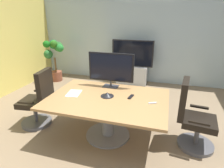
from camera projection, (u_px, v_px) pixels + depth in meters
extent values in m
plane|color=#7A664C|center=(106.00, 138.00, 3.23)|extent=(7.31, 7.31, 0.00)
cube|color=#9EB2B7|center=(139.00, 38.00, 5.59)|extent=(6.27, 0.10, 2.63)
cube|color=olive|center=(108.00, 99.00, 3.07)|extent=(1.93, 1.34, 0.04)
cylinder|color=slate|center=(108.00, 118.00, 3.20)|extent=(0.20, 0.20, 0.68)
cylinder|color=slate|center=(108.00, 134.00, 3.31)|extent=(0.76, 0.76, 0.03)
cylinder|color=#4C4C51|center=(37.00, 122.00, 3.65)|extent=(0.56, 0.56, 0.06)
cylinder|color=#4C4C51|center=(35.00, 113.00, 3.58)|extent=(0.07, 0.07, 0.36)
cube|color=black|center=(34.00, 102.00, 3.50)|extent=(0.54, 0.54, 0.10)
cube|color=black|center=(45.00, 87.00, 3.34)|extent=(0.15, 0.46, 0.60)
cube|color=black|center=(41.00, 91.00, 3.70)|extent=(0.28, 0.08, 0.03)
cube|color=black|center=(25.00, 103.00, 3.22)|extent=(0.28, 0.08, 0.03)
cylinder|color=#4C4C51|center=(195.00, 144.00, 3.03)|extent=(0.56, 0.56, 0.06)
cylinder|color=#4C4C51|center=(197.00, 133.00, 2.96)|extent=(0.07, 0.07, 0.36)
cube|color=black|center=(199.00, 121.00, 2.88)|extent=(0.54, 0.54, 0.10)
cube|color=black|center=(184.00, 99.00, 2.86)|extent=(0.15, 0.46, 0.60)
cube|color=black|center=(199.00, 123.00, 2.62)|extent=(0.28, 0.08, 0.03)
cube|color=black|center=(199.00, 107.00, 3.07)|extent=(0.28, 0.08, 0.03)
cube|color=#333338|center=(111.00, 86.00, 3.52)|extent=(0.28, 0.18, 0.02)
cylinder|color=#333338|center=(111.00, 83.00, 3.50)|extent=(0.04, 0.04, 0.10)
cube|color=black|center=(111.00, 67.00, 3.40)|extent=(0.84, 0.04, 0.52)
cube|color=black|center=(111.00, 67.00, 3.39)|extent=(0.77, 0.01, 0.47)
cube|color=#B7BABC|center=(132.00, 75.00, 5.68)|extent=(0.90, 0.36, 0.55)
cube|color=black|center=(132.00, 53.00, 5.43)|extent=(1.20, 0.06, 0.76)
cube|color=black|center=(132.00, 53.00, 5.40)|extent=(1.12, 0.01, 0.69)
cylinder|color=brown|center=(57.00, 76.00, 5.96)|extent=(0.34, 0.34, 0.30)
cylinder|color=brown|center=(56.00, 65.00, 5.83)|extent=(0.05, 0.05, 0.44)
sphere|color=#23762B|center=(60.00, 48.00, 5.57)|extent=(0.23, 0.23, 0.23)
sphere|color=#255B27|center=(58.00, 46.00, 5.70)|extent=(0.29, 0.29, 0.29)
sphere|color=#17702F|center=(53.00, 44.00, 5.71)|extent=(0.27, 0.27, 0.27)
sphere|color=#29662E|center=(48.00, 54.00, 5.75)|extent=(0.27, 0.27, 0.27)
sphere|color=#176416|center=(46.00, 44.00, 5.45)|extent=(0.20, 0.20, 0.20)
sphere|color=#275F18|center=(54.00, 44.00, 5.50)|extent=(0.21, 0.21, 0.21)
cone|color=black|center=(107.00, 94.00, 3.10)|extent=(0.19, 0.19, 0.07)
cylinder|color=black|center=(107.00, 96.00, 3.12)|extent=(0.22, 0.22, 0.01)
cube|color=black|center=(131.00, 97.00, 3.08)|extent=(0.08, 0.18, 0.02)
cube|color=silver|center=(153.00, 103.00, 2.86)|extent=(0.12, 0.08, 0.02)
cube|color=white|center=(74.00, 93.00, 3.22)|extent=(0.25, 0.33, 0.01)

